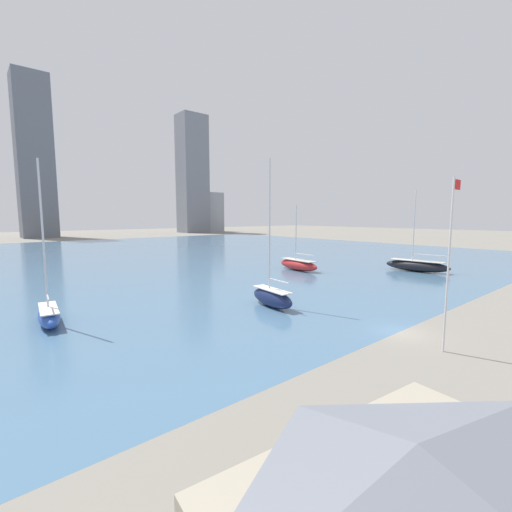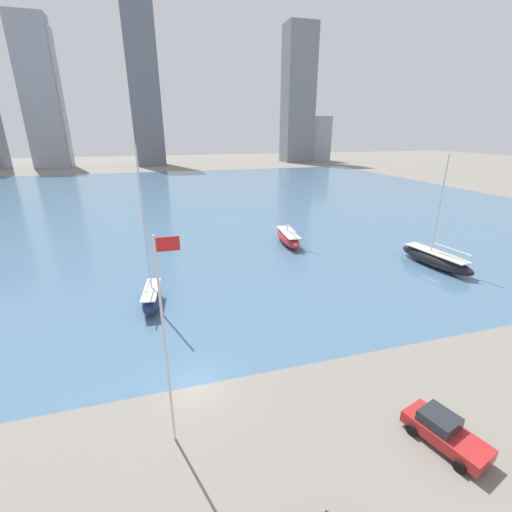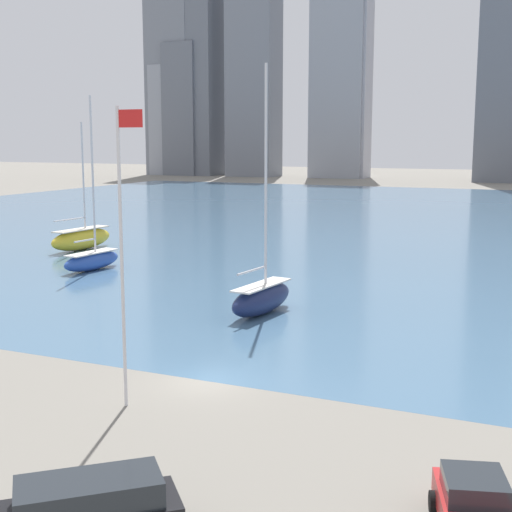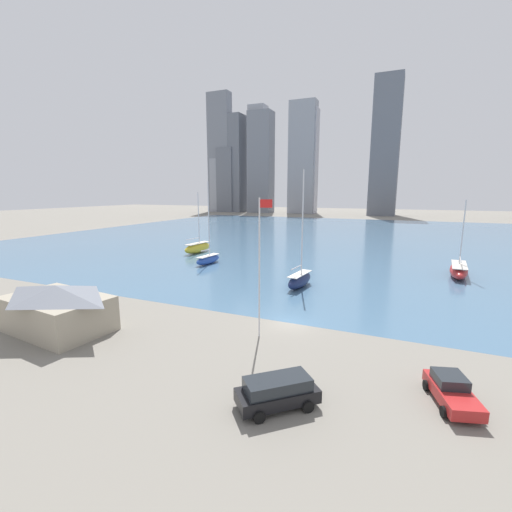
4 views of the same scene
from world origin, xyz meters
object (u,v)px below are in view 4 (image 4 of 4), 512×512
Objects in this scene: flag_pole at (260,264)px; parked_pickup_red at (451,391)px; sailboat_red at (459,270)px; parked_suv_black at (277,391)px; boat_shed at (57,308)px; sailboat_blue at (208,259)px; sailboat_navy at (300,279)px; sailboat_yellow at (198,248)px.

flag_pole is 2.55× the size of parked_pickup_red.
sailboat_red is 44.41m from parked_suv_black.
boat_shed is 31.90m from sailboat_blue.
flag_pole is at bearing -44.74° from sailboat_blue.
sailboat_navy reaches higher than parked_pickup_red.
sailboat_blue reaches higher than sailboat_red.
sailboat_blue reaches higher than flag_pole.
parked_suv_black is at bearing -61.36° from flag_pole.
parked_suv_black is at bearing -171.09° from parked_pickup_red.
parked_pickup_red is (43.72, -39.04, -0.34)m from sailboat_yellow.
flag_pole is at bearing -115.74° from sailboat_red.
parked_suv_black is (5.01, -9.18, -5.69)m from flag_pole.
sailboat_navy is 26.10m from sailboat_red.
sailboat_red reaches higher than parked_suv_black.
sailboat_red is at bearing 43.60° from sailboat_navy.
flag_pole is 0.84× the size of sailboat_blue.
boat_shed is at bearing -69.78° from sailboat_yellow.
sailboat_blue is at bearing -42.99° from sailboat_yellow.
flag_pole is 1.06× the size of sailboat_red.
sailboat_blue is 3.03× the size of parked_pickup_red.
flag_pole is 0.79× the size of sailboat_navy.
sailboat_yellow is at bearing 111.04° from boat_shed.
parked_pickup_red is at bearing -92.22° from sailboat_red.
sailboat_blue reaches higher than boat_shed.
sailboat_red reaches higher than parked_pickup_red.
flag_pole is 11.91m from parked_suv_black.
parked_suv_black is (-9.77, -4.66, 0.20)m from parked_pickup_red.
boat_shed is at bearing 166.47° from parked_pickup_red.
parked_suv_black is (23.05, -2.91, -1.16)m from boat_shed.
sailboat_blue is 41.18m from sailboat_red.
boat_shed is 0.83× the size of flag_pole.
sailboat_navy reaches higher than parked_suv_black.
sailboat_red is 2.41× the size of parked_pickup_red.
sailboat_blue is 43.26m from parked_suv_black.
sailboat_yellow reaches higher than parked_pickup_red.
sailboat_red is at bearing 118.86° from parked_suv_black.
parked_pickup_red is 10.82m from parked_suv_black.
sailboat_red is at bearing 3.17° from sailboat_yellow.
flag_pole reaches higher than parked_pickup_red.
parked_pickup_red is at bearing -34.15° from sailboat_blue.
sailboat_navy is at bearing 94.11° from flag_pole.
sailboat_navy is (27.72, -17.43, -0.02)m from sailboat_yellow.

